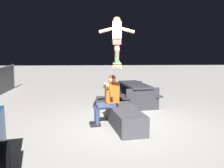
{
  "coord_description": "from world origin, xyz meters",
  "views": [
    {
      "loc": [
        -6.26,
        0.55,
        2.04
      ],
      "look_at": [
        0.09,
        0.28,
        1.07
      ],
      "focal_mm": 40.38,
      "sensor_mm": 36.0,
      "label": 1
    }
  ],
  "objects_px": {
    "skater_airborne": "(117,37)",
    "kicker_ramp": "(108,104)",
    "picnic_table_back": "(135,91)",
    "person_sitting_on_ledge": "(108,98)",
    "ledge_box_main": "(125,118)",
    "skateboard": "(117,65)"
  },
  "relations": [
    {
      "from": "person_sitting_on_ledge",
      "to": "skater_airborne",
      "type": "bearing_deg",
      "value": -102.01
    },
    {
      "from": "ledge_box_main",
      "to": "picnic_table_back",
      "type": "xyz_separation_m",
      "value": [
        2.36,
        -0.55,
        0.26
      ]
    },
    {
      "from": "person_sitting_on_ledge",
      "to": "skateboard",
      "type": "bearing_deg",
      "value": -115.29
    },
    {
      "from": "person_sitting_on_ledge",
      "to": "skateboard",
      "type": "relative_size",
      "value": 1.28
    },
    {
      "from": "skateboard",
      "to": "ledge_box_main",
      "type": "bearing_deg",
      "value": -119.53
    },
    {
      "from": "skater_airborne",
      "to": "ledge_box_main",
      "type": "bearing_deg",
      "value": -130.53
    },
    {
      "from": "kicker_ramp",
      "to": "skateboard",
      "type": "bearing_deg",
      "value": -175.89
    },
    {
      "from": "person_sitting_on_ledge",
      "to": "kicker_ramp",
      "type": "height_order",
      "value": "person_sitting_on_ledge"
    },
    {
      "from": "person_sitting_on_ledge",
      "to": "skater_airborne",
      "type": "relative_size",
      "value": 1.17
    },
    {
      "from": "person_sitting_on_ledge",
      "to": "picnic_table_back",
      "type": "xyz_separation_m",
      "value": [
        2.14,
        -0.97,
        -0.22
      ]
    },
    {
      "from": "skater_airborne",
      "to": "kicker_ramp",
      "type": "height_order",
      "value": "skater_airborne"
    },
    {
      "from": "kicker_ramp",
      "to": "ledge_box_main",
      "type": "bearing_deg",
      "value": -171.19
    },
    {
      "from": "skater_airborne",
      "to": "picnic_table_back",
      "type": "xyz_separation_m",
      "value": [
        2.19,
        -0.75,
        -1.74
      ]
    },
    {
      "from": "picnic_table_back",
      "to": "skateboard",
      "type": "bearing_deg",
      "value": 161.5
    },
    {
      "from": "skateboard",
      "to": "kicker_ramp",
      "type": "bearing_deg",
      "value": 4.11
    },
    {
      "from": "kicker_ramp",
      "to": "person_sitting_on_ledge",
      "type": "bearing_deg",
      "value": 178.35
    },
    {
      "from": "ledge_box_main",
      "to": "kicker_ramp",
      "type": "xyz_separation_m",
      "value": [
        2.32,
        0.36,
        -0.18
      ]
    },
    {
      "from": "person_sitting_on_ledge",
      "to": "skateboard",
      "type": "xyz_separation_m",
      "value": [
        -0.1,
        -0.22,
        0.83
      ]
    },
    {
      "from": "person_sitting_on_ledge",
      "to": "picnic_table_back",
      "type": "relative_size",
      "value": 0.67
    },
    {
      "from": "ledge_box_main",
      "to": "kicker_ramp",
      "type": "bearing_deg",
      "value": 8.81
    },
    {
      "from": "ledge_box_main",
      "to": "picnic_table_back",
      "type": "distance_m",
      "value": 2.44
    },
    {
      "from": "skater_airborne",
      "to": "kicker_ramp",
      "type": "distance_m",
      "value": 3.07
    }
  ]
}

